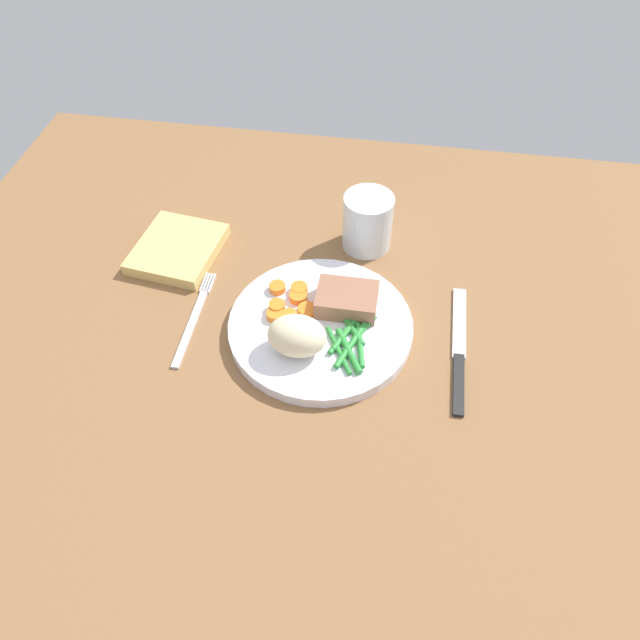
{
  "coord_description": "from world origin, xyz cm",
  "views": [
    {
      "loc": [
        4.96,
        -49.98,
        62.55
      ],
      "look_at": [
        -2.92,
        -0.42,
        4.6
      ],
      "focal_mm": 34.08,
      "sensor_mm": 36.0,
      "label": 1
    }
  ],
  "objects_px": {
    "meat_portion": "(349,300)",
    "fork": "(194,318)",
    "water_glass": "(367,225)",
    "napkin": "(178,249)",
    "dinner_plate": "(320,329)",
    "knife": "(459,351)"
  },
  "relations": [
    {
      "from": "fork",
      "to": "water_glass",
      "type": "xyz_separation_m",
      "value": [
        0.21,
        0.18,
        0.03
      ]
    },
    {
      "from": "dinner_plate",
      "to": "water_glass",
      "type": "height_order",
      "value": "water_glass"
    },
    {
      "from": "napkin",
      "to": "meat_portion",
      "type": "bearing_deg",
      "value": -16.96
    },
    {
      "from": "dinner_plate",
      "to": "napkin",
      "type": "xyz_separation_m",
      "value": [
        -0.23,
        0.12,
        0.0
      ]
    },
    {
      "from": "knife",
      "to": "napkin",
      "type": "xyz_separation_m",
      "value": [
        -0.41,
        0.12,
        0.01
      ]
    },
    {
      "from": "fork",
      "to": "napkin",
      "type": "xyz_separation_m",
      "value": [
        -0.06,
        0.12,
        0.01
      ]
    },
    {
      "from": "meat_portion",
      "to": "knife",
      "type": "bearing_deg",
      "value": -15.43
    },
    {
      "from": "meat_portion",
      "to": "fork",
      "type": "bearing_deg",
      "value": -168.7
    },
    {
      "from": "knife",
      "to": "napkin",
      "type": "height_order",
      "value": "napkin"
    },
    {
      "from": "fork",
      "to": "knife",
      "type": "distance_m",
      "value": 0.35
    },
    {
      "from": "fork",
      "to": "knife",
      "type": "height_order",
      "value": "knife"
    },
    {
      "from": "fork",
      "to": "water_glass",
      "type": "height_order",
      "value": "water_glass"
    },
    {
      "from": "water_glass",
      "to": "dinner_plate",
      "type": "bearing_deg",
      "value": -102.54
    },
    {
      "from": "fork",
      "to": "water_glass",
      "type": "bearing_deg",
      "value": 42.01
    },
    {
      "from": "meat_portion",
      "to": "water_glass",
      "type": "height_order",
      "value": "water_glass"
    },
    {
      "from": "dinner_plate",
      "to": "fork",
      "type": "relative_size",
      "value": 1.43
    },
    {
      "from": "fork",
      "to": "napkin",
      "type": "distance_m",
      "value": 0.13
    },
    {
      "from": "knife",
      "to": "water_glass",
      "type": "bearing_deg",
      "value": 124.91
    },
    {
      "from": "water_glass",
      "to": "napkin",
      "type": "relative_size",
      "value": 0.66
    },
    {
      "from": "fork",
      "to": "napkin",
      "type": "bearing_deg",
      "value": 117.27
    },
    {
      "from": "meat_portion",
      "to": "water_glass",
      "type": "distance_m",
      "value": 0.14
    },
    {
      "from": "meat_portion",
      "to": "fork",
      "type": "distance_m",
      "value": 0.21
    }
  ]
}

